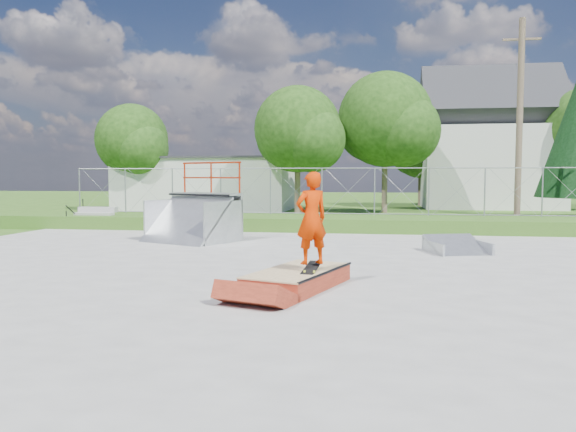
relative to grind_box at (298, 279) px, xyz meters
name	(u,v)px	position (x,y,z in m)	size (l,w,h in m)	color
ground	(271,274)	(-0.74, 1.38, -0.17)	(120.00, 120.00, 0.00)	#2F5618
concrete_pad	(271,273)	(-0.74, 1.38, -0.15)	(20.00, 16.00, 0.04)	gray
grass_berm	(319,223)	(-0.74, 10.88, 0.08)	(24.00, 3.00, 0.50)	#2F5618
grind_box	(298,279)	(0.00, 0.00, 0.00)	(1.74, 2.51, 0.34)	maroon
quarter_pipe	(190,202)	(-4.14, 6.43, 1.03)	(2.41, 2.04, 2.41)	#A2A5AA
flat_bank_ramp	(457,246)	(3.37, 5.07, 0.03)	(1.32, 1.41, 0.41)	#A2A5AA
skateboard	(311,268)	(0.24, -0.07, 0.21)	(0.22, 0.80, 0.02)	black
skater	(311,222)	(0.24, -0.07, 1.00)	(0.58, 0.38, 1.58)	red
concrete_stairs	(92,218)	(-9.24, 10.08, 0.23)	(1.50, 1.60, 0.80)	gray
chain_link_fence	(322,191)	(-0.74, 11.88, 1.23)	(20.00, 0.06, 1.80)	gray
utility_building_flat	(209,184)	(-8.74, 23.38, 1.33)	(10.00, 6.00, 3.00)	silver
gable_house	(489,147)	(8.26, 27.38, 3.67)	(8.40, 6.08, 8.94)	silver
utility_pole	(520,124)	(6.76, 13.38, 3.83)	(0.24, 0.24, 8.00)	brown
tree_left_near	(302,132)	(-2.49, 19.22, 4.07)	(4.76, 4.48, 6.65)	brown
tree_center	(391,123)	(2.04, 21.19, 4.68)	(5.44, 5.12, 7.60)	brown
tree_left_far	(135,142)	(-12.51, 21.23, 3.77)	(4.42, 4.16, 6.18)	brown
tree_back_mid	(424,152)	(4.47, 29.24, 3.46)	(4.08, 3.84, 5.70)	brown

